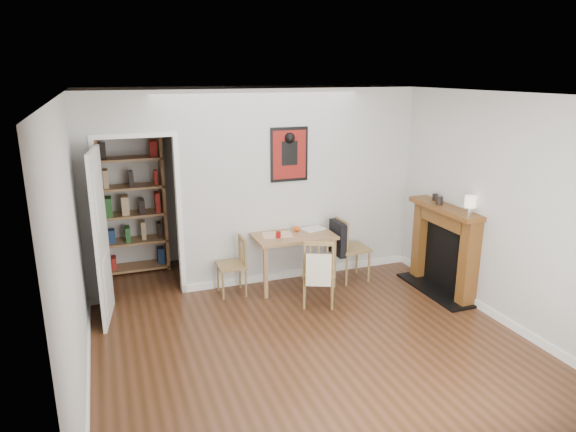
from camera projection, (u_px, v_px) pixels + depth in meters
name	position (u px, v px, depth m)	size (l,w,h in m)	color
ground	(297.00, 325.00, 5.90)	(5.20, 5.20, 0.00)	#502B19
room_shell	(268.00, 190.00, 6.79)	(5.20, 5.20, 5.20)	#B8B7B5
dining_table	(293.00, 240.00, 6.84)	(1.06, 0.68, 0.73)	#9B7348
chair_left	(231.00, 266.00, 6.62)	(0.39, 0.39, 0.78)	olive
chair_right	(351.00, 248.00, 7.06)	(0.52, 0.46, 0.89)	olive
chair_front	(319.00, 270.00, 6.31)	(0.58, 0.61, 0.88)	olive
bookshelf	(133.00, 201.00, 7.26)	(0.89, 0.36, 2.11)	#9B7348
fireplace	(445.00, 246.00, 6.68)	(0.45, 1.25, 1.16)	brown
red_glass	(278.00, 235.00, 6.65)	(0.07, 0.07, 0.09)	maroon
orange_fruit	(297.00, 229.00, 6.91)	(0.08, 0.08, 0.08)	#E44C0C
placemat	(277.00, 235.00, 6.78)	(0.38, 0.29, 0.00)	beige
notebook	(313.00, 229.00, 7.01)	(0.30, 0.22, 0.02)	silver
mantel_lamp	(470.00, 203.00, 6.12)	(0.14, 0.14, 0.22)	silver
ceramic_jar_a	(439.00, 200.00, 6.57)	(0.09, 0.09, 0.11)	black
ceramic_jar_b	(435.00, 197.00, 6.78)	(0.07, 0.07, 0.09)	black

